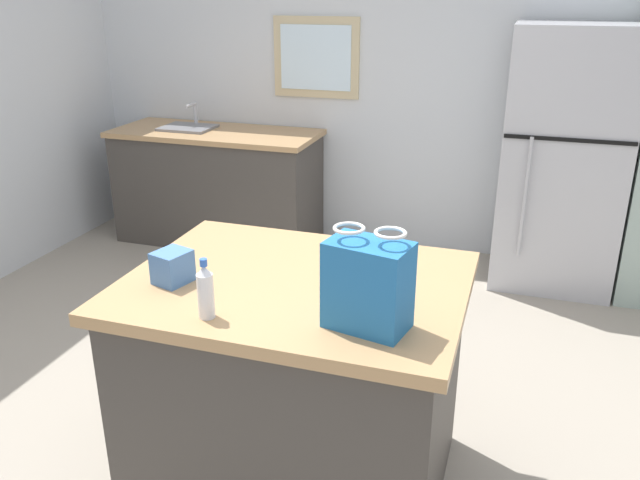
{
  "coord_description": "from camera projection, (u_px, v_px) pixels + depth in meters",
  "views": [
    {
      "loc": [
        0.93,
        -2.38,
        1.96
      ],
      "look_at": [
        0.16,
        -0.0,
        0.97
      ],
      "focal_mm": 36.32,
      "sensor_mm": 36.0,
      "label": 1
    }
  ],
  "objects": [
    {
      "name": "small_box",
      "position": [
        172.0,
        267.0,
        2.4
      ],
      "size": [
        0.14,
        0.15,
        0.12
      ],
      "primitive_type": "cube",
      "rotation": [
        0.0,
        0.0,
        -0.28
      ],
      "color": "#4775B7",
      "rests_on": "kitchen_island"
    },
    {
      "name": "kitchen_island",
      "position": [
        297.0,
        383.0,
        2.6
      ],
      "size": [
        1.27,
        0.99,
        0.92
      ],
      "color": "#423D38",
      "rests_on": "ground"
    },
    {
      "name": "bottle",
      "position": [
        206.0,
        292.0,
        2.13
      ],
      "size": [
        0.06,
        0.06,
        0.21
      ],
      "color": "white",
      "rests_on": "kitchen_island"
    },
    {
      "name": "ground",
      "position": [
        289.0,
        426.0,
        3.09
      ],
      "size": [
        6.26,
        6.26,
        0.0
      ],
      "primitive_type": "plane",
      "color": "#9E9384"
    },
    {
      "name": "refrigerator",
      "position": [
        563.0,
        160.0,
        4.31
      ],
      "size": [
        0.79,
        0.69,
        1.74
      ],
      "color": "#B7B7BC",
      "rests_on": "ground"
    },
    {
      "name": "shopping_bag",
      "position": [
        368.0,
        284.0,
        2.05
      ],
      "size": [
        0.29,
        0.21,
        0.34
      ],
      "color": "#236BAD",
      "rests_on": "kitchen_island"
    },
    {
      "name": "back_wall",
      "position": [
        403.0,
        81.0,
        4.86
      ],
      "size": [
        5.22,
        0.13,
        2.57
      ],
      "color": "silver",
      "rests_on": "ground"
    },
    {
      "name": "sink_counter",
      "position": [
        218.0,
        185.0,
        5.21
      ],
      "size": [
        1.62,
        0.68,
        1.09
      ],
      "color": "#423D38",
      "rests_on": "ground"
    }
  ]
}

